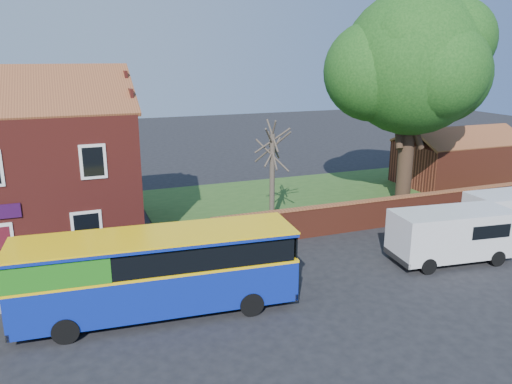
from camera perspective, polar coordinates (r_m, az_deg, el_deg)
name	(u,v)px	position (r m, az deg, el deg)	size (l,w,h in m)	color
ground	(213,332)	(17.43, -4.94, -15.68)	(120.00, 120.00, 0.00)	black
grass_strip	(347,195)	(33.46, 10.36, -0.38)	(26.00, 12.00, 0.04)	#426B28
shop_building	(1,176)	(26.65, -27.08, 1.64)	(12.30, 8.13, 10.50)	maroon
boundary_wall	(405,209)	(28.51, 16.66, -1.91)	(22.00, 0.38, 1.60)	maroon
outbuilding	(458,162)	(38.47, 22.04, 3.23)	(8.20, 5.06, 4.17)	maroon
bus	(149,270)	(18.10, -12.16, -8.72)	(9.92, 3.23, 2.97)	#0E249A
van_near	(452,233)	(23.91, 21.45, -4.40)	(5.57, 2.74, 2.35)	silver
large_tree	(412,68)	(30.91, 17.36, 13.40)	(10.35, 8.19, 12.62)	black
bare_tree	(272,174)	(26.88, 1.86, 2.06)	(2.03, 2.42, 5.41)	#4C4238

